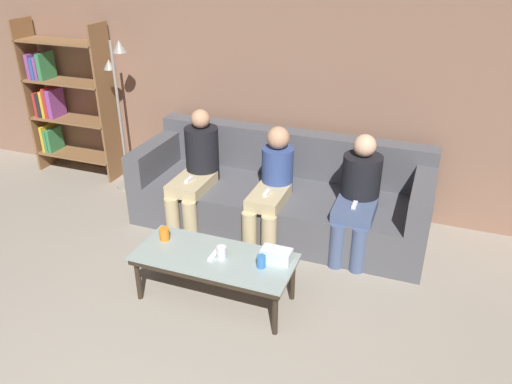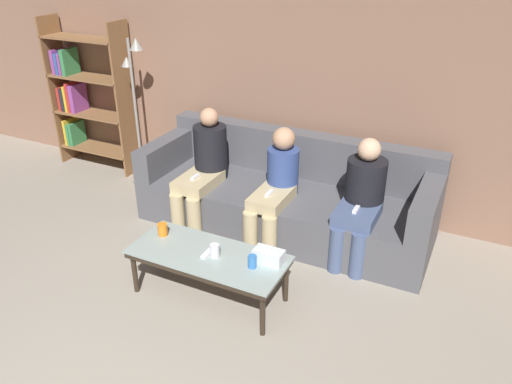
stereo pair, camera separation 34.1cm
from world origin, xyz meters
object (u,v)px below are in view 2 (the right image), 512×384
object	(u,v)px
cup_near_left	(163,229)
cup_far_center	(215,250)
couch	(287,197)
tissue_box	(269,256)
game_remote	(208,253)
seated_person_left_end	(205,165)
seated_person_mid_right	(361,198)
cup_near_right	(252,262)
coffee_table	(208,258)
bookshelf	(83,95)
seated_person_mid_left	(276,185)
standing_lamp	(136,97)

from	to	relation	value
cup_near_left	cup_far_center	size ratio (longest dim) A/B	1.00
couch	cup_near_left	bearing A→B (deg)	-115.05
tissue_box	game_remote	distance (m)	0.46
seated_person_left_end	seated_person_mid_right	bearing A→B (deg)	0.80
couch	tissue_box	size ratio (longest dim) A/B	12.41
cup_near_right	seated_person_mid_right	size ratio (longest dim) A/B	0.09
coffee_table	cup_near_left	bearing A→B (deg)	171.10
tissue_box	couch	bearing A→B (deg)	106.55
cup_near_right	seated_person_left_end	distance (m)	1.47
coffee_table	seated_person_left_end	distance (m)	1.25
seated_person_left_end	coffee_table	bearing A→B (deg)	-57.83
cup_near_right	seated_person_mid_right	world-z (taller)	seated_person_mid_right
couch	bookshelf	world-z (taller)	bookshelf
cup_near_left	cup_far_center	distance (m)	0.53
cup_near_right	seated_person_mid_left	xyz separation A→B (m)	(-0.27, 1.02, 0.10)
bookshelf	seated_person_mid_left	xyz separation A→B (m)	(2.73, -0.58, -0.32)
standing_lamp	bookshelf	bearing A→B (deg)	171.01
bookshelf	cup_near_left	bearing A→B (deg)	-35.07
cup_near_left	seated_person_mid_right	size ratio (longest dim) A/B	0.09
coffee_table	tissue_box	distance (m)	0.47
cup_near_right	seated_person_mid_left	size ratio (longest dim) A/B	0.09
cup_near_right	bookshelf	size ratio (longest dim) A/B	0.06
cup_near_left	standing_lamp	xyz separation A→B (m)	(-1.27, 1.38, 0.54)
couch	tissue_box	xyz separation A→B (m)	(0.35, -1.17, 0.14)
coffee_table	cup_near_left	xyz separation A→B (m)	(-0.46, 0.07, 0.09)
cup_near_right	cup_far_center	distance (m)	0.31
coffee_table	game_remote	size ratio (longest dim) A/B	8.01
coffee_table	seated_person_mid_left	xyz separation A→B (m)	(0.10, 1.02, 0.19)
cup_near_right	tissue_box	size ratio (longest dim) A/B	0.43
cup_far_center	game_remote	world-z (taller)	cup_far_center
cup_far_center	standing_lamp	size ratio (longest dim) A/B	0.06
cup_far_center	tissue_box	world-z (taller)	tissue_box
cup_near_left	bookshelf	distance (m)	2.68
coffee_table	tissue_box	world-z (taller)	tissue_box
bookshelf	seated_person_left_end	xyz separation A→B (m)	(1.97, -0.55, -0.29)
cup_near_right	game_remote	distance (m)	0.37
seated_person_mid_left	cup_near_right	bearing A→B (deg)	-75.29
cup_far_center	game_remote	size ratio (longest dim) A/B	0.66
coffee_table	standing_lamp	bearing A→B (deg)	140.02
bookshelf	seated_person_mid_left	distance (m)	2.81
seated_person_mid_left	seated_person_mid_right	world-z (taller)	seated_person_mid_right
cup_far_center	seated_person_left_end	xyz separation A→B (m)	(-0.72, 1.04, 0.14)
seated_person_mid_left	seated_person_mid_right	distance (m)	0.76
coffee_table	standing_lamp	size ratio (longest dim) A/B	0.75
cup_near_left	game_remote	distance (m)	0.47
coffee_table	seated_person_mid_right	xyz separation A→B (m)	(0.86, 1.06, 0.21)
couch	coffee_table	size ratio (longest dim) A/B	2.27
standing_lamp	seated_person_mid_left	bearing A→B (deg)	-13.31
tissue_box	game_remote	xyz separation A→B (m)	(-0.45, -0.10, -0.04)
couch	seated_person_left_end	size ratio (longest dim) A/B	2.48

